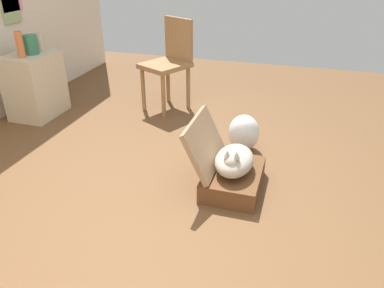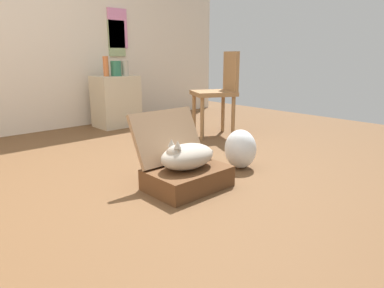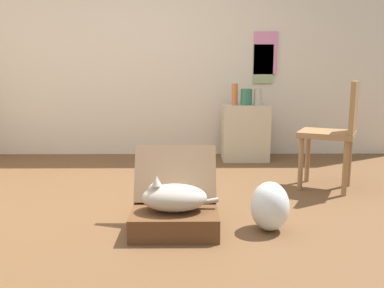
{
  "view_description": "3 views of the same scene",
  "coord_description": "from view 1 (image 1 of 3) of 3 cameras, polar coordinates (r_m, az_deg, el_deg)",
  "views": [
    {
      "loc": [
        -2.1,
        -0.86,
        1.64
      ],
      "look_at": [
        0.29,
        -0.13,
        0.33
      ],
      "focal_mm": 35.33,
      "sensor_mm": 36.0,
      "label": 1
    },
    {
      "loc": [
        -1.24,
        -2.19,
        0.94
      ],
      "look_at": [
        0.52,
        -0.27,
        0.26
      ],
      "focal_mm": 31.81,
      "sensor_mm": 36.0,
      "label": 2
    },
    {
      "loc": [
        0.39,
        -3.0,
        1.04
      ],
      "look_at": [
        0.42,
        0.17,
        0.49
      ],
      "focal_mm": 37.78,
      "sensor_mm": 36.0,
      "label": 3
    }
  ],
  "objects": [
    {
      "name": "plastic_bag_white",
      "position": [
        3.41,
        7.81,
        1.7
      ],
      "size": [
        0.26,
        0.27,
        0.33
      ],
      "primitive_type": "ellipsoid",
      "color": "silver",
      "rests_on": "ground"
    },
    {
      "name": "vase_short",
      "position": [
        4.35,
        -22.06,
        14.12
      ],
      "size": [
        0.09,
        0.09,
        0.19
      ],
      "primitive_type": "cylinder",
      "color": "#B7AD99",
      "rests_on": "side_table"
    },
    {
      "name": "suitcase_lid",
      "position": [
        2.8,
        1.97,
        0.04
      ],
      "size": [
        0.57,
        0.21,
        0.39
      ],
      "primitive_type": "cube",
      "rotation": [
        1.12,
        0.0,
        0.0
      ],
      "color": "#9B7756",
      "rests_on": "suitcase_base"
    },
    {
      "name": "vase_round",
      "position": [
        4.24,
        -23.17,
        13.63
      ],
      "size": [
        0.14,
        0.14,
        0.19
      ],
      "primitive_type": "cylinder",
      "color": "#2D7051",
      "rests_on": "side_table"
    },
    {
      "name": "vase_tall",
      "position": [
        4.14,
        -24.55,
        13.5
      ],
      "size": [
        0.07,
        0.07,
        0.25
      ],
      "primitive_type": "cylinder",
      "color": "#CC6B38",
      "rests_on": "side_table"
    },
    {
      "name": "side_table",
      "position": [
        4.38,
        -22.59,
        8.18
      ],
      "size": [
        0.55,
        0.41,
        0.67
      ],
      "primitive_type": "cube",
      "color": "beige",
      "rests_on": "ground"
    },
    {
      "name": "ground_plane",
      "position": [
        2.8,
        -4.39,
        -8.32
      ],
      "size": [
        7.68,
        7.68,
        0.0
      ],
      "primitive_type": "plane",
      "color": "brown",
      "rests_on": "ground"
    },
    {
      "name": "chair",
      "position": [
        4.21,
        -3.36,
        12.46
      ],
      "size": [
        0.61,
        0.58,
        0.98
      ],
      "rotation": [
        0.0,
        0.0,
        -2.04
      ],
      "color": "olive",
      "rests_on": "ground"
    },
    {
      "name": "cat",
      "position": [
        2.8,
        6.36,
        -2.49
      ],
      "size": [
        0.51,
        0.28,
        0.23
      ],
      "color": "#B2A899",
      "rests_on": "suitcase_base"
    },
    {
      "name": "suitcase_base",
      "position": [
        2.9,
        6.23,
        -5.28
      ],
      "size": [
        0.57,
        0.41,
        0.15
      ],
      "primitive_type": "cube",
      "color": "brown",
      "rests_on": "ground"
    }
  ]
}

